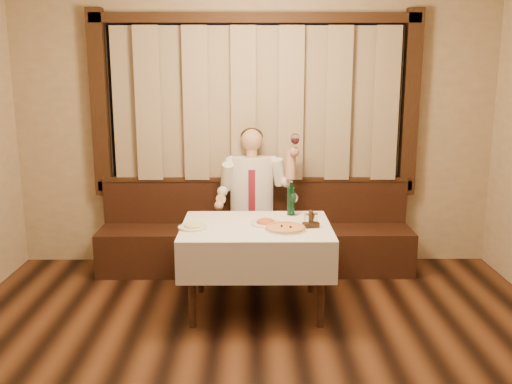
{
  "coord_description": "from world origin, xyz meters",
  "views": [
    {
      "loc": [
        -0.03,
        -2.97,
        2.07
      ],
      "look_at": [
        0.0,
        1.9,
        1.0
      ],
      "focal_mm": 40.0,
      "sensor_mm": 36.0,
      "label": 1
    }
  ],
  "objects_px": {
    "green_bottle": "(291,201)",
    "cruet_caddy": "(311,222)",
    "banquette": "(255,240)",
    "pasta_red": "(266,220)",
    "pizza": "(285,228)",
    "seated_man": "(253,191)",
    "pasta_cream": "(193,224)",
    "dining_table": "(256,237)"
  },
  "relations": [
    {
      "from": "green_bottle",
      "to": "cruet_caddy",
      "type": "height_order",
      "value": "green_bottle"
    },
    {
      "from": "banquette",
      "to": "pasta_red",
      "type": "distance_m",
      "value": 1.11
    },
    {
      "from": "banquette",
      "to": "pizza",
      "type": "height_order",
      "value": "banquette"
    },
    {
      "from": "green_bottle",
      "to": "seated_man",
      "type": "distance_m",
      "value": 0.69
    },
    {
      "from": "pasta_cream",
      "to": "cruet_caddy",
      "type": "xyz_separation_m",
      "value": [
        0.99,
        0.02,
        0.02
      ]
    },
    {
      "from": "pasta_red",
      "to": "banquette",
      "type": "bearing_deg",
      "value": 94.77
    },
    {
      "from": "pasta_cream",
      "to": "cruet_caddy",
      "type": "bearing_deg",
      "value": 0.98
    },
    {
      "from": "dining_table",
      "to": "pasta_red",
      "type": "xyz_separation_m",
      "value": [
        0.08,
        0.02,
        0.14
      ]
    },
    {
      "from": "dining_table",
      "to": "seated_man",
      "type": "relative_size",
      "value": 0.86
    },
    {
      "from": "green_bottle",
      "to": "seated_man",
      "type": "relative_size",
      "value": 0.21
    },
    {
      "from": "pasta_red",
      "to": "green_bottle",
      "type": "distance_m",
      "value": 0.4
    },
    {
      "from": "pasta_cream",
      "to": "seated_man",
      "type": "bearing_deg",
      "value": 64.07
    },
    {
      "from": "pasta_cream",
      "to": "banquette",
      "type": "bearing_deg",
      "value": 64.65
    },
    {
      "from": "pasta_cream",
      "to": "cruet_caddy",
      "type": "height_order",
      "value": "cruet_caddy"
    },
    {
      "from": "pizza",
      "to": "cruet_caddy",
      "type": "xyz_separation_m",
      "value": [
        0.22,
        0.07,
        0.04
      ]
    },
    {
      "from": "pasta_red",
      "to": "cruet_caddy",
      "type": "relative_size",
      "value": 1.83
    },
    {
      "from": "banquette",
      "to": "seated_man",
      "type": "xyz_separation_m",
      "value": [
        -0.03,
        -0.09,
        0.54
      ]
    },
    {
      "from": "banquette",
      "to": "cruet_caddy",
      "type": "xyz_separation_m",
      "value": [
        0.46,
        -1.1,
        0.5
      ]
    },
    {
      "from": "pizza",
      "to": "seated_man",
      "type": "xyz_separation_m",
      "value": [
        -0.27,
        1.08,
        0.08
      ]
    },
    {
      "from": "seated_man",
      "to": "pizza",
      "type": "bearing_deg",
      "value": -75.93
    },
    {
      "from": "pizza",
      "to": "green_bottle",
      "type": "relative_size",
      "value": 1.1
    },
    {
      "from": "banquette",
      "to": "pasta_cream",
      "type": "height_order",
      "value": "banquette"
    },
    {
      "from": "banquette",
      "to": "dining_table",
      "type": "xyz_separation_m",
      "value": [
        0.0,
        -1.02,
        0.34
      ]
    },
    {
      "from": "pizza",
      "to": "pasta_red",
      "type": "height_order",
      "value": "pasta_red"
    },
    {
      "from": "pasta_cream",
      "to": "dining_table",
      "type": "bearing_deg",
      "value": 10.19
    },
    {
      "from": "pizza",
      "to": "seated_man",
      "type": "bearing_deg",
      "value": 104.07
    },
    {
      "from": "pasta_red",
      "to": "seated_man",
      "type": "height_order",
      "value": "seated_man"
    },
    {
      "from": "dining_table",
      "to": "pasta_red",
      "type": "bearing_deg",
      "value": 14.61
    },
    {
      "from": "green_bottle",
      "to": "pasta_red",
      "type": "bearing_deg",
      "value": -126.56
    },
    {
      "from": "dining_table",
      "to": "pasta_cream",
      "type": "bearing_deg",
      "value": -169.81
    },
    {
      "from": "dining_table",
      "to": "seated_man",
      "type": "height_order",
      "value": "seated_man"
    },
    {
      "from": "pizza",
      "to": "pasta_cream",
      "type": "xyz_separation_m",
      "value": [
        -0.77,
        0.05,
        0.02
      ]
    },
    {
      "from": "pasta_cream",
      "to": "seated_man",
      "type": "xyz_separation_m",
      "value": [
        0.5,
        1.03,
        0.06
      ]
    },
    {
      "from": "green_bottle",
      "to": "dining_table",
      "type": "bearing_deg",
      "value": -133.27
    },
    {
      "from": "pasta_red",
      "to": "cruet_caddy",
      "type": "height_order",
      "value": "cruet_caddy"
    },
    {
      "from": "dining_table",
      "to": "pizza",
      "type": "xyz_separation_m",
      "value": [
        0.24,
        -0.15,
        0.12
      ]
    },
    {
      "from": "dining_table",
      "to": "pizza",
      "type": "height_order",
      "value": "pizza"
    },
    {
      "from": "dining_table",
      "to": "cruet_caddy",
      "type": "distance_m",
      "value": 0.49
    },
    {
      "from": "banquette",
      "to": "pasta_red",
      "type": "relative_size",
      "value": 12.05
    },
    {
      "from": "pizza",
      "to": "green_bottle",
      "type": "xyz_separation_m",
      "value": [
        0.08,
        0.49,
        0.12
      ]
    },
    {
      "from": "green_bottle",
      "to": "banquette",
      "type": "bearing_deg",
      "value": 114.84
    },
    {
      "from": "pasta_red",
      "to": "pasta_cream",
      "type": "relative_size",
      "value": 1.08
    }
  ]
}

